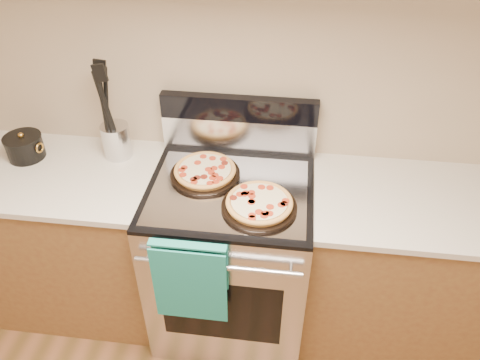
# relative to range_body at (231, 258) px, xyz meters

# --- Properties ---
(wall_back) EXTENTS (4.00, 0.00, 4.00)m
(wall_back) POSITION_rel_range_body_xyz_m (0.00, 0.35, 0.90)
(wall_back) COLOR tan
(wall_back) RESTS_ON ground
(range_body) EXTENTS (0.76, 0.68, 0.90)m
(range_body) POSITION_rel_range_body_xyz_m (0.00, 0.00, 0.00)
(range_body) COLOR #B7B7BC
(range_body) RESTS_ON ground
(oven_window) EXTENTS (0.56, 0.01, 0.40)m
(oven_window) POSITION_rel_range_body_xyz_m (0.00, -0.34, 0.00)
(oven_window) COLOR black
(oven_window) RESTS_ON range_body
(cooktop) EXTENTS (0.76, 0.68, 0.02)m
(cooktop) POSITION_rel_range_body_xyz_m (0.00, 0.00, 0.46)
(cooktop) COLOR black
(cooktop) RESTS_ON range_body
(backsplash_lower) EXTENTS (0.76, 0.06, 0.18)m
(backsplash_lower) POSITION_rel_range_body_xyz_m (0.00, 0.31, 0.56)
(backsplash_lower) COLOR silver
(backsplash_lower) RESTS_ON cooktop
(backsplash_upper) EXTENTS (0.76, 0.06, 0.12)m
(backsplash_upper) POSITION_rel_range_body_xyz_m (0.00, 0.31, 0.71)
(backsplash_upper) COLOR black
(backsplash_upper) RESTS_ON backsplash_lower
(oven_handle) EXTENTS (0.70, 0.03, 0.03)m
(oven_handle) POSITION_rel_range_body_xyz_m (0.00, -0.38, 0.35)
(oven_handle) COLOR silver
(oven_handle) RESTS_ON range_body
(dish_towel) EXTENTS (0.32, 0.05, 0.42)m
(dish_towel) POSITION_rel_range_body_xyz_m (-0.12, -0.38, 0.25)
(dish_towel) COLOR teal
(dish_towel) RESTS_ON oven_handle
(foil_sheet) EXTENTS (0.70, 0.55, 0.01)m
(foil_sheet) POSITION_rel_range_body_xyz_m (0.00, -0.03, 0.47)
(foil_sheet) COLOR gray
(foil_sheet) RESTS_ON cooktop
(cabinet_left) EXTENTS (1.00, 0.62, 0.88)m
(cabinet_left) POSITION_rel_range_body_xyz_m (-0.88, 0.03, -0.01)
(cabinet_left) COLOR brown
(cabinet_left) RESTS_ON ground
(countertop_left) EXTENTS (1.02, 0.64, 0.03)m
(countertop_left) POSITION_rel_range_body_xyz_m (-0.88, 0.03, 0.45)
(countertop_left) COLOR beige
(countertop_left) RESTS_ON cabinet_left
(cabinet_right) EXTENTS (1.00, 0.62, 0.88)m
(cabinet_right) POSITION_rel_range_body_xyz_m (0.88, 0.03, -0.01)
(cabinet_right) COLOR brown
(cabinet_right) RESTS_ON ground
(countertop_right) EXTENTS (1.02, 0.64, 0.03)m
(countertop_right) POSITION_rel_range_body_xyz_m (0.88, 0.03, 0.45)
(countertop_right) COLOR beige
(countertop_right) RESTS_ON cabinet_right
(pepperoni_pizza_back) EXTENTS (0.41, 0.41, 0.04)m
(pepperoni_pizza_back) POSITION_rel_range_body_xyz_m (-0.13, 0.07, 0.50)
(pepperoni_pizza_back) COLOR #C5803C
(pepperoni_pizza_back) RESTS_ON foil_sheet
(pepperoni_pizza_front) EXTENTS (0.39, 0.39, 0.04)m
(pepperoni_pizza_front) POSITION_rel_range_body_xyz_m (0.15, -0.13, 0.50)
(pepperoni_pizza_front) COLOR #C5803C
(pepperoni_pizza_front) RESTS_ON foil_sheet
(utensil_crock) EXTENTS (0.18, 0.18, 0.17)m
(utensil_crock) POSITION_rel_range_body_xyz_m (-0.60, 0.20, 0.55)
(utensil_crock) COLOR silver
(utensil_crock) RESTS_ON countertop_left
(saucepan) EXTENTS (0.21, 0.21, 0.11)m
(saucepan) POSITION_rel_range_body_xyz_m (-1.05, 0.13, 0.51)
(saucepan) COLOR black
(saucepan) RESTS_ON countertop_left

